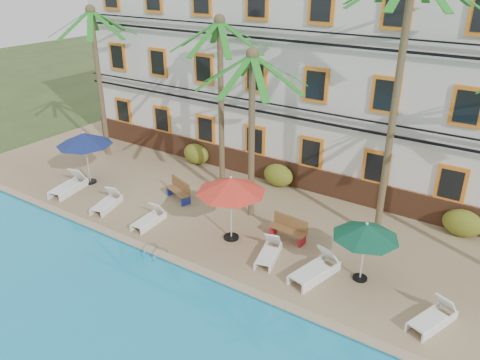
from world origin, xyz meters
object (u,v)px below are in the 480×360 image
Objects in this scene: palm_c at (252,111)px; lounger_f at (433,317)px; palm_b at (221,80)px; lounger_a at (69,185)px; palm_a at (97,62)px; bench_left at (180,190)px; lounger_d at (269,252)px; bench_right at (289,228)px; lounger_b at (107,202)px; lounger_e at (315,269)px; umbrella_red at (231,186)px; lounger_c at (149,219)px; umbrella_green at (366,231)px; palm_d at (399,77)px; pool_ladder at (156,255)px; umbrella_blue at (84,139)px.

palm_c is 3.78× the size of lounger_f.
palm_b reaches higher than lounger_a.
palm_a is 8.58m from bench_left.
lounger_d is 1.16× the size of bench_right.
lounger_d is 5.77m from lounger_f.
lounger_f is (13.61, 0.26, 0.00)m from lounger_b.
bench_left is at bearing 165.92° from lounger_e.
bench_left is (2.13, 2.38, 0.21)m from lounger_b.
umbrella_red is at bearing -79.17° from palm_c.
palm_c is at bearing 159.58° from bench_right.
lounger_b is at bearing -171.15° from umbrella_red.
lounger_a is at bearing -63.90° from palm_a.
lounger_c is at bearing -80.69° from bench_left.
umbrella_green is 3.17m from lounger_f.
palm_d is 7.74m from lounger_f.
lounger_d is 1.86m from lounger_e.
lounger_b is (-10.61, -4.14, -5.99)m from palm_d.
lounger_f is 1.21× the size of bench_right.
lounger_c is at bearing -178.49° from lounger_f.
pool_ladder is (6.98, -1.68, -0.31)m from lounger_a.
lounger_c is 2.45m from bench_left.
bench_left is (-5.72, 1.85, 0.21)m from lounger_d.
palm_b reaches higher than umbrella_green.
lounger_f is at bearing -3.78° from umbrella_blue.
palm_a is 4.47× the size of lounger_d.
palm_b is at bearing 41.37° from lounger_a.
lounger_e is 3.91m from lounger_f.
palm_b is 4.65× the size of lounger_c.
umbrella_green is (8.35, -3.70, -3.14)m from palm_b.
umbrella_blue is 5.73m from lounger_c.
palm_d reaches higher than lounger_a.
palm_d is at bearing 11.93° from umbrella_blue.
lounger_c is (-0.17, -4.93, -4.77)m from palm_b.
palm_a reaches higher than lounger_e.
palm_a is 3.57× the size of umbrella_green.
lounger_d is (2.30, -2.43, -4.27)m from palm_c.
umbrella_blue is at bearing -168.07° from palm_d.
bench_right reaches higher than pool_ladder.
palm_d reaches higher than palm_b.
palm_a is 1.13× the size of palm_c.
lounger_d is 0.96× the size of lounger_f.
lounger_d is at bearing -40.25° from palm_b.
palm_a is at bearing 161.96° from umbrella_red.
palm_d is at bearing 34.55° from umbrella_red.
lounger_b reaches higher than pool_ladder.
lounger_b is (-2.69, -4.90, -4.76)m from palm_b.
lounger_b is at bearing -42.59° from palm_a.
umbrella_blue is 1.67× the size of bench_left.
umbrella_blue is at bearing 153.51° from lounger_b.
palm_c is 5.47m from palm_d.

